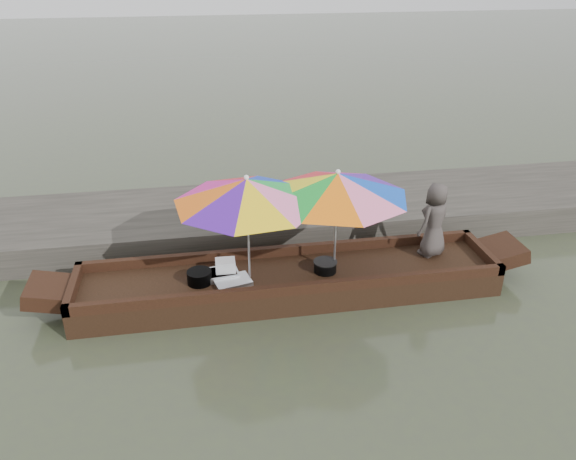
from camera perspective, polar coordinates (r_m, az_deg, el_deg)
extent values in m
plane|color=#3E472E|center=(8.34, 0.12, -6.46)|extent=(80.00, 80.00, 0.00)
cube|color=#2D2B26|center=(10.12, -2.04, 1.44)|extent=(22.00, 2.20, 0.50)
cube|color=black|center=(8.25, 0.12, -5.44)|extent=(6.09, 1.20, 0.35)
cylinder|color=black|center=(7.98, -8.98, -4.74)|extent=(0.35, 0.35, 0.18)
cube|color=silver|center=(8.10, -6.87, -4.48)|extent=(0.54, 0.41, 0.09)
cube|color=silver|center=(7.94, -5.65, -5.24)|extent=(0.57, 0.45, 0.06)
cylinder|color=black|center=(8.18, 3.80, -3.75)|extent=(0.33, 0.33, 0.15)
cube|color=silver|center=(8.07, -6.36, -3.87)|extent=(0.29, 0.23, 0.26)
imported|color=#3D3734|center=(8.67, 14.66, 1.02)|extent=(0.68, 0.61, 1.17)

